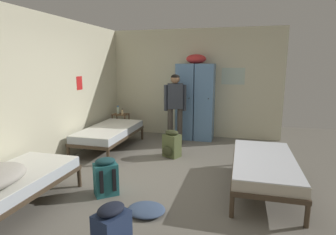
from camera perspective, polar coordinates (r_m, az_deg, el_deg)
ground_plane at (r=4.73m, az=-0.88°, el=-12.00°), size 8.94×8.94×0.00m
room_backdrop at (r=5.95m, az=-8.93°, el=6.07°), size 4.34×5.65×2.70m
locker_bank at (r=6.85m, az=5.63°, el=3.58°), size 0.90×0.55×2.07m
shelf_unit at (r=7.33m, az=-9.66°, el=-0.99°), size 0.38×0.30×0.57m
bed_left_rear at (r=6.20m, az=-11.93°, el=-2.93°), size 0.90×1.90×0.49m
bed_right at (r=4.39m, az=19.10°, el=-9.18°), size 0.90×1.90×0.49m
bed_left_front at (r=4.04m, az=-30.31°, el=-11.92°), size 0.90×1.90×0.49m
person_traveler at (r=6.35m, az=1.48°, el=3.08°), size 0.49×0.29×1.61m
water_bottle at (r=7.32m, az=-10.25°, el=1.51°), size 0.07×0.07×0.21m
lotion_bottle at (r=7.21m, az=-9.36°, el=1.17°), size 0.05×0.05×0.15m
backpack_navy at (r=2.92m, az=-11.31°, el=-22.19°), size 0.40×0.39×0.55m
backpack_olive at (r=5.59m, az=0.73°, el=-5.52°), size 0.39×0.40×0.55m
backpack_teal at (r=4.15m, az=-12.70°, el=-11.84°), size 0.41×0.42×0.55m
clothes_pile_denim at (r=3.69m, az=-4.46°, el=-18.36°), size 0.48×0.43×0.09m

